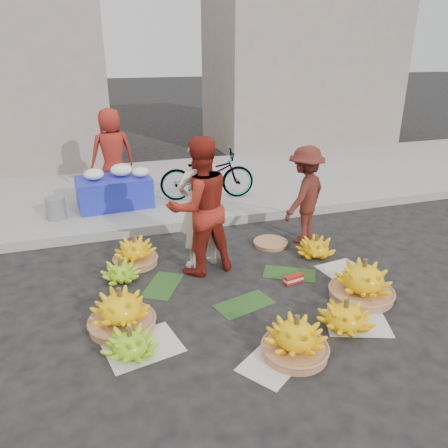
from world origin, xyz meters
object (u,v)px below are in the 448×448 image
object	(u,v)px
banana_bunch_4	(363,281)
flower_table	(115,190)
bicycle	(207,174)
vendor_cream	(200,205)
banana_bunch_0	(121,311)

from	to	relation	value
banana_bunch_4	flower_table	xyz separation A→B (m)	(-2.45, 3.74, 0.20)
banana_bunch_4	bicycle	distance (m)	3.76
flower_table	bicycle	size ratio (longest dim) A/B	0.76
vendor_cream	bicycle	world-z (taller)	vendor_cream
banana_bunch_0	banana_bunch_4	xyz separation A→B (m)	(2.70, -0.25, 0.01)
banana_bunch_4	flower_table	size ratio (longest dim) A/B	0.56
banana_bunch_0	flower_table	distance (m)	3.51
banana_bunch_0	vendor_cream	bearing A→B (deg)	43.97
vendor_cream	bicycle	distance (m)	2.44
banana_bunch_0	vendor_cream	distance (m)	1.71
banana_bunch_0	banana_bunch_4	bearing A→B (deg)	-5.31
vendor_cream	banana_bunch_4	bearing A→B (deg)	124.69
banana_bunch_0	flower_table	world-z (taller)	flower_table
banana_bunch_0	flower_table	bearing A→B (deg)	85.91
vendor_cream	bicycle	bearing A→B (deg)	-122.40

